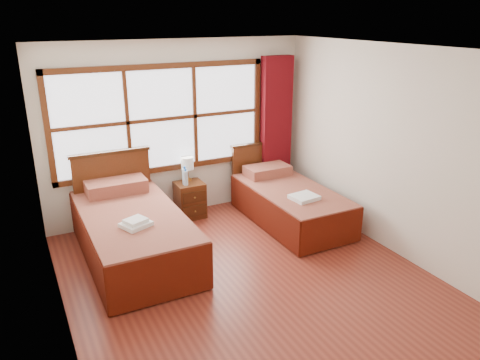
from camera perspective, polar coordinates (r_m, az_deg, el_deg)
name	(u,v)px	position (r m, az deg, el deg)	size (l,w,h in m)	color
floor	(249,280)	(5.57, 1.15, -12.05)	(4.50, 4.50, 0.00)	maroon
ceiling	(251,49)	(4.75, 1.36, 15.67)	(4.50, 4.50, 0.00)	white
wall_back	(178,130)	(7.00, -7.54, 6.04)	(4.00, 4.00, 0.00)	silver
wall_left	(52,208)	(4.49, -21.93, -3.15)	(4.50, 4.50, 0.00)	silver
wall_right	(390,151)	(6.17, 17.87, 3.40)	(4.50, 4.50, 0.00)	silver
window	(162,119)	(6.84, -9.48, 7.34)	(3.16, 0.06, 1.56)	white
curtain	(276,129)	(7.57, 4.39, 6.19)	(0.50, 0.16, 2.30)	#61090F
bed_left	(132,230)	(6.08, -13.03, -6.01)	(1.17, 2.27, 1.14)	#381C0B
bed_right	(289,202)	(6.95, 5.95, -2.67)	(1.01, 2.03, 0.98)	#381C0B
nightstand	(190,200)	(7.10, -6.11, -2.43)	(0.41, 0.41, 0.55)	#512611
towels_left	(136,223)	(5.54, -12.58, -5.15)	(0.39, 0.37, 0.09)	white
towels_right	(304,197)	(6.47, 7.83, -2.09)	(0.38, 0.34, 0.05)	white
lamp	(187,164)	(7.04, -6.45, 1.97)	(0.19, 0.19, 0.36)	gold
bottle_near	(185,176)	(6.90, -6.75, 0.45)	(0.07, 0.07, 0.28)	#C1E0F8
bottle_far	(186,178)	(6.88, -6.63, 0.26)	(0.07, 0.07, 0.25)	#C1E0F8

